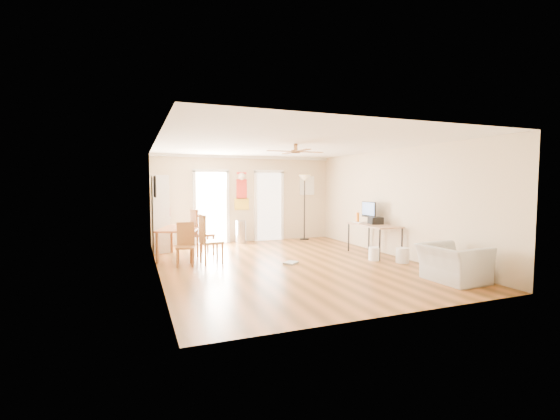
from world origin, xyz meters
name	(u,v)px	position (x,y,z in m)	size (l,w,h in m)	color
floor	(290,264)	(0.00, 0.00, 0.00)	(7.00, 7.00, 0.00)	brown
ceiling	(290,145)	(0.00, 0.00, 2.60)	(5.50, 7.00, 0.00)	silver
wall_back	(246,199)	(0.00, 3.50, 1.30)	(5.50, 0.04, 2.60)	beige
wall_front	(393,219)	(0.00, -3.50, 1.30)	(5.50, 0.04, 2.60)	beige
wall_left	(158,208)	(-2.75, 0.00, 1.30)	(0.04, 7.00, 2.60)	beige
wall_right	(394,203)	(2.75, 0.00, 1.30)	(0.04, 7.00, 2.60)	beige
crown_molding	(290,147)	(0.00, 0.00, 2.56)	(5.50, 7.00, 0.08)	white
kitchen_doorway	(211,208)	(-1.05, 3.48, 1.05)	(0.90, 0.10, 2.10)	white
bathroom_doorway	(269,207)	(0.75, 3.48, 1.05)	(0.80, 0.10, 2.10)	white
wall_decal	(242,191)	(-0.13, 3.48, 1.55)	(0.46, 0.03, 1.10)	red
ac_grille	(307,186)	(2.05, 3.47, 1.70)	(0.50, 0.04, 0.60)	white
framed_poster	(155,186)	(-2.73, 1.40, 1.70)	(0.04, 0.66, 0.48)	black
ceiling_fan	(296,152)	(0.00, -0.30, 2.43)	(1.24, 1.24, 0.20)	#593819
bookshelf	(160,213)	(-2.53, 2.73, 0.99)	(0.40, 0.89, 1.98)	silver
dining_table	(181,242)	(-2.15, 1.61, 0.36)	(0.87, 1.44, 0.72)	#9B5932
dining_chair_right_a	(203,232)	(-1.60, 1.79, 0.56)	(0.46, 0.46, 1.13)	#A26534
dining_chair_right_b	(211,239)	(-1.60, 0.67, 0.54)	(0.44, 0.44, 1.08)	#AC7137
dining_chair_near	(185,245)	(-2.17, 0.62, 0.46)	(0.38, 0.38, 0.92)	olive
trash_can	(241,232)	(-0.24, 3.18, 0.34)	(0.31, 0.31, 0.68)	silver
torchiere_lamp	(304,207)	(1.83, 3.18, 1.02)	(0.38, 0.38, 2.04)	black
computer_desk	(374,240)	(2.35, 0.22, 0.38)	(0.70, 1.41, 0.76)	#A57959
imac	(369,212)	(2.47, 0.63, 1.03)	(0.08, 0.58, 0.54)	black
keyboard	(357,222)	(2.20, 0.75, 0.76)	(0.11, 0.35, 0.01)	silver
printer	(376,220)	(2.45, 0.31, 0.84)	(0.30, 0.35, 0.18)	black
orange_bottle	(358,217)	(2.30, 0.88, 0.88)	(0.08, 0.08, 0.25)	orange
wastebasket_a	(374,254)	(1.97, -0.34, 0.15)	(0.26, 0.26, 0.30)	white
wastebasket_b	(402,255)	(2.39, -0.80, 0.17)	(0.29, 0.29, 0.33)	silver
floor_cloth	(291,263)	(0.02, -0.01, 0.02)	(0.30, 0.24, 0.04)	gray
armchair	(453,263)	(2.15, -2.46, 0.33)	(1.02, 0.89, 0.66)	#ADAEA8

